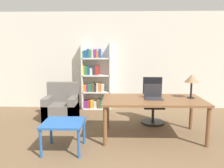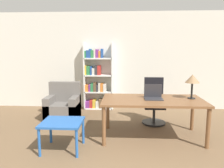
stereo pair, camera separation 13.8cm
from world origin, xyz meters
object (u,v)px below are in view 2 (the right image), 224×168
table_lamp (192,80)px  side_table_blue (62,125)px  desk (153,103)px  laptop (153,96)px  bookshelf (97,80)px  armchair (63,107)px  office_chair (154,103)px

table_lamp → side_table_blue: (-2.29, -0.72, -0.68)m
desk → table_lamp: 0.87m
laptop → bookshelf: bearing=124.3°
laptop → table_lamp: size_ratio=0.73×
armchair → bookshelf: 1.29m
laptop → desk: bearing=-110.9°
side_table_blue → bookshelf: (0.24, 2.60, 0.40)m
table_lamp → armchair: (-2.76, 0.94, -0.82)m
laptop → table_lamp: bearing=5.3°
office_chair → bookshelf: 1.87m
desk → side_table_blue: 1.69m
side_table_blue → armchair: bearing=105.6°
laptop → side_table_blue: laptop is taller
office_chair → side_table_blue: bearing=-138.8°
laptop → office_chair: size_ratio=0.32×
armchair → bookshelf: bearing=53.3°
laptop → armchair: (-2.03, 1.01, -0.51)m
table_lamp → side_table_blue: bearing=-162.5°
laptop → table_lamp: (0.73, 0.07, 0.31)m
laptop → bookshelf: size_ratio=0.18×
table_lamp → desk: bearing=-172.3°
desk → side_table_blue: (-1.56, -0.62, -0.24)m
bookshelf → desk: bearing=-56.4°
office_chair → armchair: (-2.16, 0.18, -0.16)m
desk → laptop: (0.01, 0.03, 0.14)m
office_chair → side_table_blue: office_chair is taller
desk → laptop: laptop is taller
side_table_blue → bookshelf: size_ratio=0.35×
laptop → armchair: laptop is taller
side_table_blue → bookshelf: bookshelf is taller
office_chair → armchair: 2.17m
office_chair → armchair: office_chair is taller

